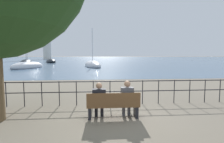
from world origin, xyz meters
TOP-DOWN VIEW (x-y plane):
  - ground_plane at (0.00, 0.00)m, footprint 1000.00×1000.00m
  - harbor_water at (0.00, 159.44)m, footprint 600.00×300.00m
  - park_bench at (0.00, -0.06)m, footprint 1.79×0.45m
  - seated_person_left at (-0.48, 0.01)m, footprint 0.45×0.35m
  - seated_person_right at (0.48, 0.01)m, footprint 0.43×0.35m
  - promenade_railing at (0.00, 1.59)m, footprint 14.40×0.04m
  - sailboat_1 at (-17.64, 37.49)m, footprint 4.22×7.48m
  - sailboat_2 at (-1.54, 26.92)m, footprint 4.40×9.24m
  - sailboat_3 at (-12.15, 24.05)m, footprint 4.77×7.25m
  - sailboat_4 at (-14.07, 45.75)m, footprint 4.74×6.68m
  - harbor_lighthouse at (-28.24, 92.73)m, footprint 4.17×4.17m

SIDE VIEW (x-z plane):
  - ground_plane at x=0.00m, z-range 0.00..0.00m
  - harbor_water at x=0.00m, z-range 0.00..0.01m
  - sailboat_3 at x=-12.15m, z-range -3.43..4.10m
  - sailboat_2 at x=-1.54m, z-range -3.44..4.12m
  - sailboat_1 at x=-17.64m, z-range -4.34..5.10m
  - sailboat_4 at x=-14.07m, z-range -5.72..6.49m
  - park_bench at x=0.00m, z-range -0.02..0.88m
  - seated_person_left at x=-0.48m, z-range 0.06..1.29m
  - promenade_railing at x=0.00m, z-range 0.17..1.22m
  - seated_person_right at x=0.48m, z-range 0.06..1.34m
  - harbor_lighthouse at x=-28.24m, z-range -1.05..28.92m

